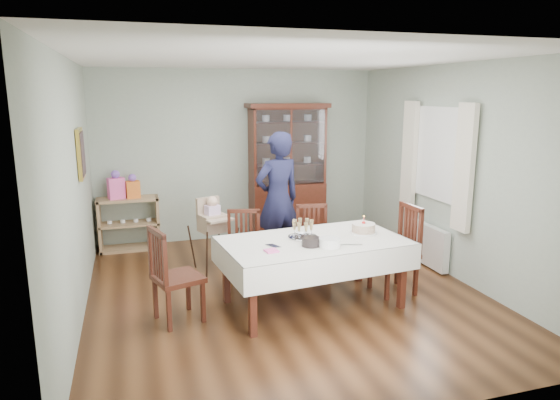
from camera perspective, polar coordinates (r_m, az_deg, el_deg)
name	(u,v)px	position (r m, az deg, el deg)	size (l,w,h in m)	color
floor	(285,292)	(6.08, 0.53, -10.46)	(5.00, 5.00, 0.00)	#593319
room_shell	(272,145)	(6.15, -0.93, 6.26)	(5.00, 5.00, 5.00)	#9EAA99
dining_table	(313,272)	(5.60, 3.79, -8.26)	(2.11, 1.34, 0.76)	#4A1B12
china_cabinet	(287,169)	(8.08, 0.84, 3.52)	(1.30, 0.48, 2.18)	#4A1B12
sideboard	(129,224)	(7.87, -16.86, -2.61)	(0.90, 0.38, 0.80)	tan
picture_frame	(81,154)	(6.21, -21.83, 4.94)	(0.04, 0.48, 0.58)	gold
window	(439,154)	(6.91, 17.70, 5.05)	(0.04, 1.02, 1.22)	white
curtain_left	(464,168)	(6.39, 20.32, 3.42)	(0.07, 0.30, 1.55)	silver
curtain_right	(409,156)	(7.41, 14.56, 4.90)	(0.07, 0.30, 1.55)	silver
radiator	(429,245)	(7.13, 16.65, -4.97)	(0.10, 0.80, 0.55)	white
chair_far_left	(244,265)	(6.15, -4.16, -7.42)	(0.51, 0.51, 0.93)	#4A1B12
chair_far_right	(313,258)	(6.42, 3.83, -6.58)	(0.49, 0.49, 0.94)	#4A1B12
chair_end_left	(177,293)	(5.36, -11.71, -10.42)	(0.57, 0.57, 1.01)	#4A1B12
chair_end_right	(394,267)	(6.14, 12.94, -7.43)	(0.50, 0.50, 1.05)	#4A1B12
woman	(278,200)	(6.76, -0.26, 0.05)	(0.67, 0.44, 1.84)	black
high_chair	(213,241)	(6.77, -7.64, -4.65)	(0.57, 0.57, 1.00)	black
champagne_tray	(303,232)	(5.53, 2.63, -3.73)	(0.33, 0.33, 0.20)	silver
birthday_cake	(363,228)	(5.80, 9.52, -3.22)	(0.31, 0.31, 0.21)	white
plate_stack_dark	(311,242)	(5.26, 3.55, -4.78)	(0.20, 0.20, 0.09)	black
plate_stack_white	(330,242)	(5.24, 5.68, -4.85)	(0.23, 0.23, 0.10)	white
napkin_stack	(271,251)	(5.08, -1.00, -5.82)	(0.13, 0.13, 0.02)	#FF5DAF
cutlery	(270,246)	(5.24, -1.17, -5.28)	(0.11, 0.15, 0.01)	silver
cake_knife	(348,245)	(5.34, 7.81, -5.07)	(0.30, 0.03, 0.01)	silver
gift_bag_pink	(116,186)	(7.73, -18.22, 1.51)	(0.26, 0.21, 0.43)	#FF5DAF
gift_bag_orange	(133,187)	(7.74, -16.47, 1.41)	(0.22, 0.17, 0.36)	orange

